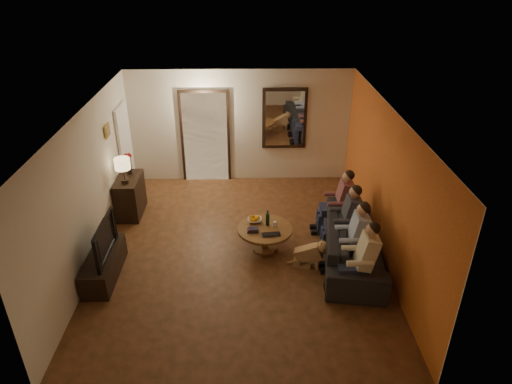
{
  "coord_description": "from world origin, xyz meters",
  "views": [
    {
      "loc": [
        0.14,
        -6.84,
        4.84
      ],
      "look_at": [
        0.3,
        0.3,
        1.05
      ],
      "focal_mm": 32.0,
      "sensor_mm": 36.0,
      "label": 1
    }
  ],
  "objects_px": {
    "person_a": "(362,262)",
    "laptop": "(271,236)",
    "dog": "(309,253)",
    "person_d": "(340,204)",
    "person_b": "(353,240)",
    "sofa": "(354,242)",
    "tv": "(99,239)",
    "tv_stand": "(104,265)",
    "coffee_table": "(265,239)",
    "bowl": "(255,220)",
    "dresser": "(130,196)",
    "table_lamp": "(123,171)",
    "wine_bottle": "(268,218)",
    "person_c": "(346,221)"
  },
  "relations": [
    {
      "from": "tv_stand",
      "to": "person_d",
      "type": "xyz_separation_m",
      "value": [
        4.15,
        1.29,
        0.38
      ]
    },
    {
      "from": "dog",
      "to": "tv",
      "type": "bearing_deg",
      "value": -164.1
    },
    {
      "from": "tv",
      "to": "bowl",
      "type": "relative_size",
      "value": 4.13
    },
    {
      "from": "table_lamp",
      "to": "person_c",
      "type": "relative_size",
      "value": 0.45
    },
    {
      "from": "coffee_table",
      "to": "tv_stand",
      "type": "bearing_deg",
      "value": -164.96
    },
    {
      "from": "tv",
      "to": "dog",
      "type": "xyz_separation_m",
      "value": [
        3.43,
        0.19,
        -0.46
      ]
    },
    {
      "from": "tv_stand",
      "to": "person_a",
      "type": "bearing_deg",
      "value": -6.99
    },
    {
      "from": "tv",
      "to": "laptop",
      "type": "bearing_deg",
      "value": -80.95
    },
    {
      "from": "sofa",
      "to": "person_a",
      "type": "height_order",
      "value": "person_a"
    },
    {
      "from": "person_d",
      "to": "bowl",
      "type": "relative_size",
      "value": 4.63
    },
    {
      "from": "bowl",
      "to": "laptop",
      "type": "bearing_deg",
      "value": -60.75
    },
    {
      "from": "table_lamp",
      "to": "sofa",
      "type": "relative_size",
      "value": 0.22
    },
    {
      "from": "person_b",
      "to": "laptop",
      "type": "xyz_separation_m",
      "value": [
        -1.34,
        0.36,
        -0.14
      ]
    },
    {
      "from": "tv_stand",
      "to": "sofa",
      "type": "height_order",
      "value": "sofa"
    },
    {
      "from": "tv_stand",
      "to": "coffee_table",
      "type": "height_order",
      "value": "coffee_table"
    },
    {
      "from": "person_c",
      "to": "bowl",
      "type": "distance_m",
      "value": 1.64
    },
    {
      "from": "sofa",
      "to": "bowl",
      "type": "distance_m",
      "value": 1.81
    },
    {
      "from": "bowl",
      "to": "wine_bottle",
      "type": "relative_size",
      "value": 0.84
    },
    {
      "from": "dog",
      "to": "person_d",
      "type": "bearing_deg",
      "value": 69.94
    },
    {
      "from": "tv",
      "to": "wine_bottle",
      "type": "distance_m",
      "value": 2.88
    },
    {
      "from": "table_lamp",
      "to": "coffee_table",
      "type": "distance_m",
      "value": 3.05
    },
    {
      "from": "wine_bottle",
      "to": "dresser",
      "type": "bearing_deg",
      "value": 155.54
    },
    {
      "from": "person_c",
      "to": "laptop",
      "type": "bearing_deg",
      "value": -169.66
    },
    {
      "from": "tv_stand",
      "to": "person_d",
      "type": "height_order",
      "value": "person_d"
    },
    {
      "from": "dresser",
      "to": "tv",
      "type": "relative_size",
      "value": 0.85
    },
    {
      "from": "dresser",
      "to": "table_lamp",
      "type": "height_order",
      "value": "table_lamp"
    },
    {
      "from": "person_a",
      "to": "laptop",
      "type": "distance_m",
      "value": 1.65
    },
    {
      "from": "person_b",
      "to": "person_c",
      "type": "height_order",
      "value": "same"
    },
    {
      "from": "table_lamp",
      "to": "person_d",
      "type": "relative_size",
      "value": 0.45
    },
    {
      "from": "tv",
      "to": "dresser",
      "type": "bearing_deg",
      "value": 0.0
    },
    {
      "from": "person_d",
      "to": "person_c",
      "type": "bearing_deg",
      "value": -90.0
    },
    {
      "from": "tv",
      "to": "person_c",
      "type": "bearing_deg",
      "value": -80.53
    },
    {
      "from": "coffee_table",
      "to": "table_lamp",
      "type": "bearing_deg",
      "value": 157.27
    },
    {
      "from": "dresser",
      "to": "dog",
      "type": "height_order",
      "value": "dresser"
    },
    {
      "from": "tv",
      "to": "dog",
      "type": "relative_size",
      "value": 1.91
    },
    {
      "from": "dog",
      "to": "wine_bottle",
      "type": "distance_m",
      "value": 0.99
    },
    {
      "from": "tv_stand",
      "to": "person_b",
      "type": "relative_size",
      "value": 1.08
    },
    {
      "from": "bowl",
      "to": "dog",
      "type": "bearing_deg",
      "value": -39.97
    },
    {
      "from": "dresser",
      "to": "bowl",
      "type": "distance_m",
      "value": 2.77
    },
    {
      "from": "person_c",
      "to": "bowl",
      "type": "bearing_deg",
      "value": 171.04
    },
    {
      "from": "laptop",
      "to": "dog",
      "type": "bearing_deg",
      "value": -28.28
    },
    {
      "from": "coffee_table",
      "to": "laptop",
      "type": "xyz_separation_m",
      "value": [
        0.1,
        -0.28,
        0.24
      ]
    },
    {
      "from": "person_b",
      "to": "laptop",
      "type": "height_order",
      "value": "person_b"
    },
    {
      "from": "laptop",
      "to": "person_c",
      "type": "bearing_deg",
      "value": 4.61
    },
    {
      "from": "tv_stand",
      "to": "sofa",
      "type": "distance_m",
      "value": 4.27
    },
    {
      "from": "sofa",
      "to": "bowl",
      "type": "xyz_separation_m",
      "value": [
        -1.72,
        0.56,
        0.12
      ]
    },
    {
      "from": "person_b",
      "to": "bowl",
      "type": "xyz_separation_m",
      "value": [
        -1.62,
        0.86,
        -0.12
      ]
    },
    {
      "from": "sofa",
      "to": "coffee_table",
      "type": "relative_size",
      "value": 2.49
    },
    {
      "from": "bowl",
      "to": "coffee_table",
      "type": "bearing_deg",
      "value": -50.71
    },
    {
      "from": "person_b",
      "to": "sofa",
      "type": "bearing_deg",
      "value": 71.57
    }
  ]
}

